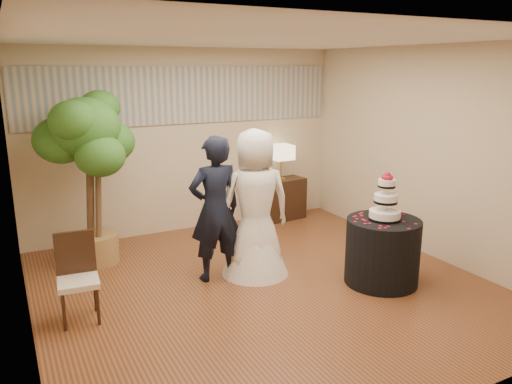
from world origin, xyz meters
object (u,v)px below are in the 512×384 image
groom (215,209)px  cake_table (382,251)px  wedding_cake (386,196)px  console (281,199)px  table_lamp (281,162)px  side_chair (78,279)px  ficus_tree (89,179)px  bride (255,203)px

groom → cake_table: groom is taller
groom → wedding_cake: bearing=148.9°
wedding_cake → console: (0.22, 2.76, -0.72)m
console → table_lamp: (0.00, 0.00, 0.64)m
wedding_cake → side_chair: (-3.34, 0.68, -0.62)m
cake_table → ficus_tree: bearing=142.9°
wedding_cake → side_chair: bearing=168.4°
bride → ficus_tree: 2.15m
groom → cake_table: (1.71, -1.02, -0.49)m
groom → table_lamp: groom is taller
table_lamp → ficus_tree: ficus_tree is taller
side_chair → wedding_cake: bearing=-6.5°
cake_table → wedding_cake: (0.00, 0.00, 0.68)m
table_lamp → side_chair: 4.16m
groom → wedding_cake: 2.00m
cake_table → table_lamp: (0.22, 2.76, 0.59)m
cake_table → table_lamp: table_lamp is taller
console → ficus_tree: 3.29m
bride → wedding_cake: size_ratio=3.20×
groom → bride: bride is taller
ficus_tree → side_chair: 1.73m
bride → console: size_ratio=2.19×
side_chair → cake_table: bearing=-6.5°
cake_table → table_lamp: bearing=85.5°
groom → table_lamp: 2.60m
console → side_chair: side_chair is taller
bride → wedding_cake: (1.21, -0.94, 0.16)m
ficus_tree → table_lamp: bearing=10.0°
cake_table → console: cake_table is taller
console → groom: bearing=-144.6°
bride → wedding_cake: bearing=150.9°
wedding_cake → table_lamp: wedding_cake is taller
cake_table → wedding_cake: bearing=0.0°
table_lamp → side_chair: bearing=-149.7°
groom → wedding_cake: size_ratio=3.09×
console → ficus_tree: bearing=-176.8°
bride → ficus_tree: size_ratio=0.80×
side_chair → groom: bearing=16.7°
ficus_tree → side_chair: size_ratio=2.53×
cake_table → ficus_tree: (-2.92, 2.21, 0.75)m
console → cake_table: bearing=-101.3°
wedding_cake → table_lamp: 2.77m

